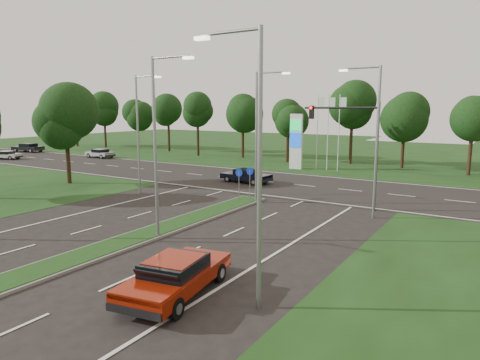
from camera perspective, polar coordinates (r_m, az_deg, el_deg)
The scene contains 19 objects.
ground at distance 19.42m, azimuth -25.04°, elevation -11.11°, with size 160.00×160.00×0.00m, color black.
verge_far at distance 66.78m, azimuth 18.54°, elevation 3.37°, with size 160.00×50.00×0.02m, color black.
cross_road at distance 37.61m, azimuth 7.18°, elevation -0.61°, with size 160.00×12.00×0.02m, color black.
median_kerb at distance 21.66m, azimuth -16.08°, elevation -8.29°, with size 2.00×26.00×0.12m, color slate.
streetlight_median_near at distance 21.40m, azimuth -10.90°, elevation 5.41°, with size 2.53×0.22×9.00m.
streetlight_median_far at distance 29.50m, azimuth 2.53°, elevation 6.64°, with size 2.53×0.22×9.00m.
streetlight_left_far at distance 33.60m, azimuth -13.25°, elevation 6.74°, with size 2.53×0.22×9.00m.
streetlight_right_far at distance 26.53m, azimuth 17.41°, elevation 5.90°, with size 2.53×0.22×9.00m.
streetlight_right_near at distance 13.51m, azimuth 1.91°, elevation 3.29°, with size 2.53×0.22×9.00m.
traffic_signal at distance 28.91m, azimuth 15.30°, elevation 5.41°, with size 5.10×0.42×7.00m.
median_signs at distance 30.69m, azimuth 1.23°, elevation 0.44°, with size 1.16×1.76×2.38m.
gas_pylon at distance 46.96m, azimuth 7.75°, elevation 5.31°, with size 5.80×1.26×8.00m.
tree_left_far at distance 40.92m, azimuth -22.97°, elevation 8.14°, with size 5.20×5.20×8.86m.
treeline_far at distance 51.90m, azimuth 15.02°, elevation 9.48°, with size 6.00×6.00×9.90m.
red_sedan at distance 15.64m, azimuth -8.55°, elevation -12.38°, with size 2.84×5.26×1.37m.
navy_sedan at distance 38.10m, azimuth 0.84°, elevation 0.61°, with size 4.64×2.22×1.24m.
far_car_a at distance 60.70m, azimuth -18.17°, elevation 3.43°, with size 4.17×1.88×1.19m.
far_car_b at distance 63.79m, azimuth -28.79°, elevation 2.95°, with size 4.14×3.01×1.10m.
far_car_c at distance 72.96m, azimuth -26.42°, elevation 3.91°, with size 4.95×2.89×1.34m.
Camera 1 is at (15.56, -9.61, 6.53)m, focal length 32.00 mm.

